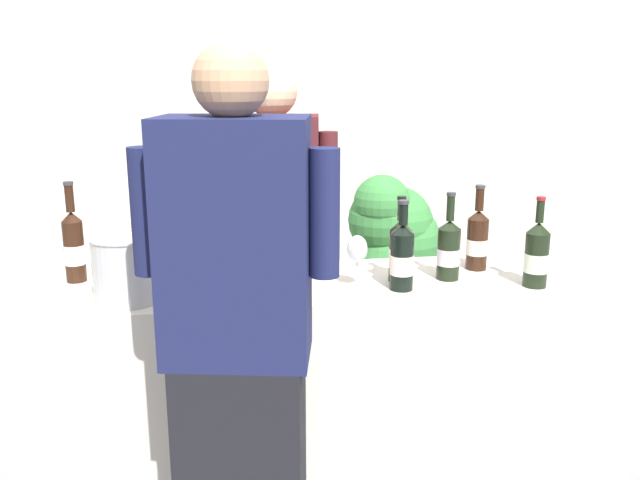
{
  "coord_description": "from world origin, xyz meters",
  "views": [
    {
      "loc": [
        -0.34,
        -2.22,
        1.62
      ],
      "look_at": [
        -0.04,
        0.0,
        1.06
      ],
      "focal_mm": 37.33,
      "sensor_mm": 36.0,
      "label": 1
    }
  ],
  "objects": [
    {
      "name": "wall_back",
      "position": [
        0.0,
        2.6,
        1.4
      ],
      "size": [
        8.0,
        0.1,
        2.8
      ],
      "primitive_type": "cube",
      "color": "beige",
      "rests_on": "ground_plane"
    },
    {
      "name": "counter",
      "position": [
        0.0,
        0.0,
        0.45
      ],
      "size": [
        2.12,
        0.52,
        0.91
      ],
      "primitive_type": "cube",
      "color": "beige",
      "rests_on": "ground_plane"
    },
    {
      "name": "wine_bottle_0",
      "position": [
        0.24,
        -0.03,
        1.02
      ],
      "size": [
        0.08,
        0.08,
        0.3
      ],
      "color": "black",
      "rests_on": "counter"
    },
    {
      "name": "wine_bottle_1",
      "position": [
        0.42,
        -0.03,
        1.02
      ],
      "size": [
        0.08,
        0.08,
        0.31
      ],
      "color": "black",
      "rests_on": "counter"
    },
    {
      "name": "wine_bottle_2",
      "position": [
        0.57,
        0.07,
        1.02
      ],
      "size": [
        0.08,
        0.08,
        0.32
      ],
      "color": "black",
      "rests_on": "counter"
    },
    {
      "name": "wine_bottle_3",
      "position": [
        -0.89,
        0.12,
        1.04
      ],
      "size": [
        0.07,
        0.07,
        0.36
      ],
      "color": "black",
      "rests_on": "counter"
    },
    {
      "name": "wine_bottle_4",
      "position": [
        0.69,
        -0.16,
        1.02
      ],
      "size": [
        0.08,
        0.08,
        0.31
      ],
      "color": "black",
      "rests_on": "counter"
    },
    {
      "name": "wine_bottle_5",
      "position": [
        0.23,
        -0.13,
        1.02
      ],
      "size": [
        0.08,
        0.08,
        0.31
      ],
      "color": "black",
      "rests_on": "counter"
    },
    {
      "name": "wine_bottle_6",
      "position": [
        -0.26,
        0.06,
        1.02
      ],
      "size": [
        0.08,
        0.08,
        0.32
      ],
      "color": "black",
      "rests_on": "counter"
    },
    {
      "name": "wine_glass",
      "position": [
        0.08,
        -0.09,
        1.04
      ],
      "size": [
        0.07,
        0.07,
        0.18
      ],
      "color": "silver",
      "rests_on": "counter"
    },
    {
      "name": "ice_bucket",
      "position": [
        -0.68,
        -0.11,
        1.02
      ],
      "size": [
        0.22,
        0.22,
        0.21
      ],
      "color": "silver",
      "rests_on": "counter"
    },
    {
      "name": "person_server",
      "position": [
        -0.16,
        0.54,
        0.82
      ],
      "size": [
        0.54,
        0.29,
        1.66
      ],
      "color": "black",
      "rests_on": "ground_plane"
    },
    {
      "name": "person_guest",
      "position": [
        -0.33,
        -0.52,
        0.84
      ],
      "size": [
        0.54,
        0.31,
        1.7
      ],
      "color": "black",
      "rests_on": "ground_plane"
    },
    {
      "name": "potted_shrub",
      "position": [
        0.55,
        1.32,
        0.7
      ],
      "size": [
        0.53,
        0.57,
        1.1
      ],
      "color": "brown",
      "rests_on": "ground_plane"
    }
  ]
}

